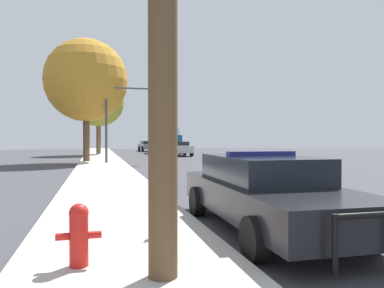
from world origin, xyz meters
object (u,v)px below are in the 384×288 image
at_px(fire_hydrant, 79,233).
at_px(box_truck, 167,140).
at_px(car_background_oncoming, 179,148).
at_px(traffic_light, 132,108).
at_px(car_background_distant, 147,146).
at_px(tree_sidewalk_mid, 86,81).
at_px(traffic_cone, 162,215).
at_px(police_car, 265,191).
at_px(tree_sidewalk_far, 98,101).

xyz_separation_m(fire_hydrant, box_truck, (8.10, 37.51, 1.03)).
relative_size(fire_hydrant, car_background_oncoming, 0.17).
bearing_deg(car_background_oncoming, traffic_light, 62.34).
height_order(fire_hydrant, traffic_light, traffic_light).
xyz_separation_m(car_background_distant, tree_sidewalk_mid, (-7.14, -21.99, 4.97)).
height_order(fire_hydrant, car_background_oncoming, car_background_oncoming).
xyz_separation_m(fire_hydrant, traffic_cone, (1.24, 1.14, -0.07)).
distance_m(fire_hydrant, box_truck, 38.39).
bearing_deg(box_truck, traffic_cone, 83.03).
xyz_separation_m(police_car, tree_sidewalk_mid, (-3.70, 20.55, 4.98)).
height_order(police_car, tree_sidewalk_mid, tree_sidewalk_mid).
relative_size(police_car, car_background_oncoming, 1.17).
distance_m(tree_sidewalk_far, traffic_cone, 33.86).
height_order(fire_hydrant, traffic_cone, fire_hydrant).
bearing_deg(car_background_distant, traffic_light, -103.64).
bearing_deg(car_background_oncoming, fire_hydrant, 75.34).
bearing_deg(tree_sidewalk_mid, traffic_cone, -85.46).
height_order(fire_hydrant, tree_sidewalk_far, tree_sidewalk_far).
xyz_separation_m(police_car, car_background_distant, (3.44, 42.54, 0.01)).
bearing_deg(traffic_light, police_car, -87.62).
xyz_separation_m(tree_sidewalk_far, traffic_cone, (0.77, -33.47, -5.07)).
bearing_deg(fire_hydrant, car_background_distant, 81.36).
height_order(police_car, car_background_oncoming, police_car).
bearing_deg(police_car, tree_sidewalk_far, -84.33).
bearing_deg(traffic_light, tree_sidewalk_mid, 145.27).
distance_m(car_background_distant, car_background_oncoming, 13.45).
relative_size(car_background_distant, tree_sidewalk_far, 0.52).
bearing_deg(traffic_light, fire_hydrant, -97.08).
xyz_separation_m(fire_hydrant, tree_sidewalk_mid, (-0.43, 22.16, 5.17)).
distance_m(police_car, box_truck, 36.23).
bearing_deg(fire_hydrant, box_truck, 77.82).
relative_size(car_background_distant, box_truck, 0.63).
height_order(traffic_light, box_truck, traffic_light).
xyz_separation_m(car_background_distant, tree_sidewalk_far, (-6.24, -9.53, 4.80)).
bearing_deg(box_truck, traffic_light, 75.87).
bearing_deg(box_truck, tree_sidewalk_mid, 64.66).
height_order(tree_sidewalk_far, tree_sidewalk_mid, tree_sidewalk_mid).
height_order(fire_hydrant, car_background_distant, car_background_distant).
bearing_deg(tree_sidewalk_mid, traffic_light, -34.73).
height_order(traffic_light, car_background_distant, traffic_light).
distance_m(fire_hydrant, car_background_oncoming, 31.82).
bearing_deg(car_background_oncoming, box_truck, -89.85).
relative_size(car_background_distant, car_background_oncoming, 0.92).
xyz_separation_m(fire_hydrant, traffic_light, (2.50, 20.12, 3.18)).
distance_m(fire_hydrant, traffic_cone, 1.69).
distance_m(traffic_light, tree_sidewalk_far, 14.75).
relative_size(box_truck, tree_sidewalk_mid, 0.79).
height_order(box_truck, traffic_cone, box_truck).
distance_m(tree_sidewalk_far, tree_sidewalk_mid, 12.49).
relative_size(traffic_light, tree_sidewalk_far, 0.62).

